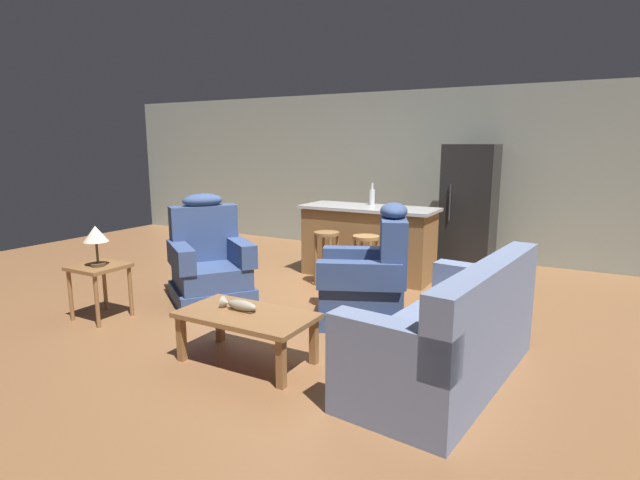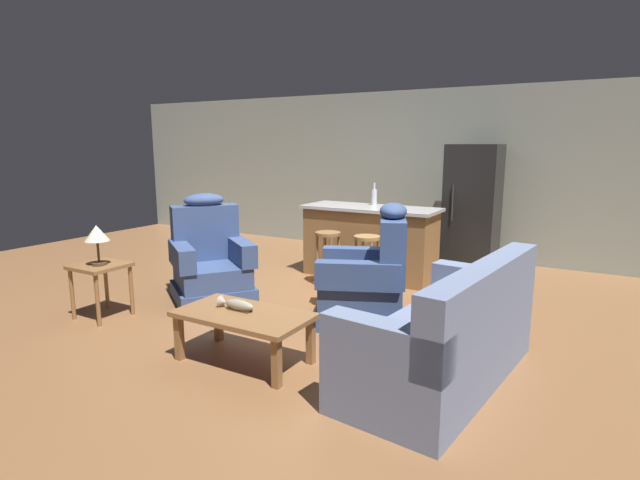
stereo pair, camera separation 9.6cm
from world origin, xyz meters
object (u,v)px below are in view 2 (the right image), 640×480
Objects in this scene: coffee_table at (244,319)px; recliner_near_island at (369,280)px; table_lamp at (97,235)px; end_table at (101,274)px; recliner_near_lamp at (210,262)px; refrigerator at (472,207)px; kitchen_island at (370,242)px; bottle_tall_green at (374,197)px; fish_figurine at (236,305)px; bar_stool_left at (328,248)px; bar_stool_right at (367,253)px; couch at (448,338)px.

recliner_near_island reaches higher than coffee_table.
coffee_table is 1.97m from table_lamp.
recliner_near_lamp is at bearing 63.53° from end_table.
end_table is at bearing 140.17° from table_lamp.
recliner_near_island is 0.68× the size of refrigerator.
recliner_near_island reaches higher than kitchen_island.
kitchen_island is 0.62m from bottle_tall_green.
coffee_table is 3.24× the size of fish_figurine.
recliner_near_lamp is at bearing -126.63° from refrigerator.
recliner_near_island is 1.36m from bar_stool_left.
kitchen_island is 0.68m from bar_stool_right.
coffee_table is at bearing 24.38° from couch.
end_table is at bearing 176.46° from coffee_table.
coffee_table is at bearing -15.38° from fish_figurine.
recliner_near_island is 4.02× the size of bottle_tall_green.
kitchen_island reaches higher than fish_figurine.
kitchen_island reaches higher than coffee_table.
table_lamp is at bearing 178.06° from fish_figurine.
recliner_near_lamp is (-1.33, 1.14, -0.04)m from fish_figurine.
recliner_near_lamp is at bearing -6.32° from couch.
recliner_near_island is at bearing 42.88° from recliner_near_lamp.
recliner_near_lamp is 1.27m from table_lamp.
recliner_near_lamp is 1.47m from bar_stool_left.
recliner_near_island is (0.57, 1.38, -0.04)m from fish_figurine.
bar_stool_left is 2.30m from refrigerator.
kitchen_island is (-0.23, 2.97, 0.11)m from coffee_table.
recliner_near_lamp is 1.00× the size of recliner_near_island.
refrigerator is (-0.73, 3.68, 0.54)m from couch.
end_table is 0.32× the size of refrigerator.
bar_stool_left is (1.38, 2.25, -0.40)m from table_lamp.
bottle_tall_green is (-0.74, 1.76, 0.64)m from recliner_near_island.
coffee_table is at bearing -3.54° from end_table.
couch is at bearing -50.52° from bar_stool_right.
couch is at bearing 17.72° from coffee_table.
coffee_table is 1.95m from end_table.
couch is at bearing 6.67° from table_lamp.
table_lamp is 2.67m from bar_stool_left.
table_lamp reaches higher than bar_stool_left.
bottle_tall_green is at bearing 95.77° from recliner_near_lamp.
end_table is (-0.52, -1.05, 0.04)m from recliner_near_lamp.
fish_figurine is at bearing 164.62° from coffee_table.
table_lamp is 0.60× the size of bar_stool_left.
kitchen_island is 6.03× the size of bottle_tall_green.
recliner_near_island reaches higher than table_lamp.
coffee_table is at bearing 48.32° from recliner_near_island.
bar_stool_right is (1.96, 2.22, 0.01)m from end_table.
fish_figurine is at bearing -2.91° from end_table.
bar_stool_right is at bearing 0.00° from bar_stool_left.
bar_stool_left is at bearing 88.10° from recliner_near_lamp.
bar_stool_left is 0.54m from bar_stool_right.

